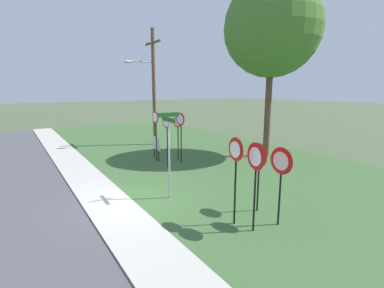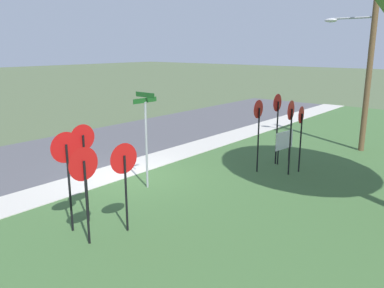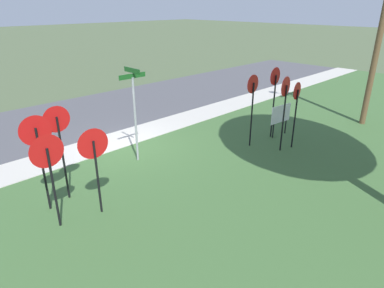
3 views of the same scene
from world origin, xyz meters
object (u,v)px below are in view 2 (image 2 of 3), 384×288
at_px(yield_sign_far_left, 124,166).
at_px(street_name_post, 146,132).
at_px(stop_sign_far_left, 277,114).
at_px(notice_board, 284,142).
at_px(stop_sign_far_center, 301,126).
at_px(yield_sign_near_left, 84,173).
at_px(yield_sign_near_right, 66,158).
at_px(utility_pole, 367,52).
at_px(stop_sign_near_right, 291,122).
at_px(stop_sign_near_left, 258,121).
at_px(yield_sign_far_right, 83,150).

bearing_deg(yield_sign_far_left, street_name_post, -136.82).
xyz_separation_m(stop_sign_far_left, street_name_post, (5.05, -1.93, -0.13)).
bearing_deg(notice_board, street_name_post, -14.52).
relative_size(stop_sign_far_center, yield_sign_near_left, 1.04).
xyz_separation_m(yield_sign_near_right, notice_board, (-8.78, 1.35, -1.04)).
xyz_separation_m(utility_pole, notice_board, (3.89, -1.65, -3.42)).
distance_m(yield_sign_near_left, utility_pole, 13.23).
relative_size(yield_sign_near_right, street_name_post, 0.81).
bearing_deg(stop_sign_far_center, street_name_post, -40.87).
bearing_deg(stop_sign_near_right, street_name_post, -43.13).
distance_m(stop_sign_far_center, yield_sign_far_left, 7.29).
bearing_deg(yield_sign_near_left, stop_sign_near_left, 178.19).
bearing_deg(stop_sign_far_center, stop_sign_near_left, -58.35).
bearing_deg(notice_board, utility_pole, 163.88).
relative_size(stop_sign_near_right, notice_board, 2.13).
xyz_separation_m(street_name_post, notice_board, (-5.40, 2.11, -1.00)).
bearing_deg(yield_sign_far_right, utility_pole, 170.55).
relative_size(stop_sign_near_left, yield_sign_far_right, 1.02).
bearing_deg(street_name_post, yield_sign_near_left, 26.08).
distance_m(stop_sign_near_left, stop_sign_near_right, 1.12).
xyz_separation_m(stop_sign_near_left, yield_sign_near_right, (7.09, -1.13, -0.01)).
height_order(yield_sign_far_right, utility_pole, utility_pole).
relative_size(stop_sign_near_left, notice_board, 2.11).
relative_size(stop_sign_near_right, yield_sign_near_right, 1.06).
height_order(stop_sign_near_left, stop_sign_far_left, stop_sign_far_left).
relative_size(stop_sign_near_left, yield_sign_near_right, 1.05).
relative_size(yield_sign_near_right, utility_pole, 0.32).
relative_size(stop_sign_far_left, street_name_post, 0.88).
distance_m(stop_sign_near_right, yield_sign_near_right, 7.80).
xyz_separation_m(stop_sign_far_left, yield_sign_far_left, (7.56, -0.12, -0.30)).
bearing_deg(yield_sign_near_right, utility_pole, 174.88).
xyz_separation_m(stop_sign_near_right, stop_sign_far_center, (-0.56, 0.14, -0.21)).
height_order(stop_sign_far_left, utility_pole, utility_pole).
xyz_separation_m(yield_sign_near_right, yield_sign_far_right, (-0.60, -0.17, 0.04)).
bearing_deg(street_name_post, utility_pole, 159.17).
height_order(stop_sign_near_left, stop_sign_near_right, stop_sign_near_right).
bearing_deg(yield_sign_near_right, yield_sign_far_right, -156.40).
bearing_deg(yield_sign_far_left, stop_sign_far_left, -173.61).
bearing_deg(stop_sign_near_right, yield_sign_near_left, -17.37).
distance_m(stop_sign_far_center, street_name_post, 5.60).
relative_size(stop_sign_near_left, yield_sign_near_left, 1.14).
relative_size(yield_sign_far_left, utility_pole, 0.29).
distance_m(yield_sign_near_right, utility_pole, 13.24).
relative_size(yield_sign_near_left, yield_sign_near_right, 0.92).
height_order(stop_sign_far_center, notice_board, stop_sign_far_center).
height_order(stop_sign_near_right, street_name_post, street_name_post).
bearing_deg(stop_sign_near_right, stop_sign_near_left, -76.41).
xyz_separation_m(stop_sign_near_right, street_name_post, (4.12, -2.93, -0.09)).
bearing_deg(notice_board, yield_sign_far_left, 4.67).
relative_size(yield_sign_near_left, street_name_post, 0.75).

